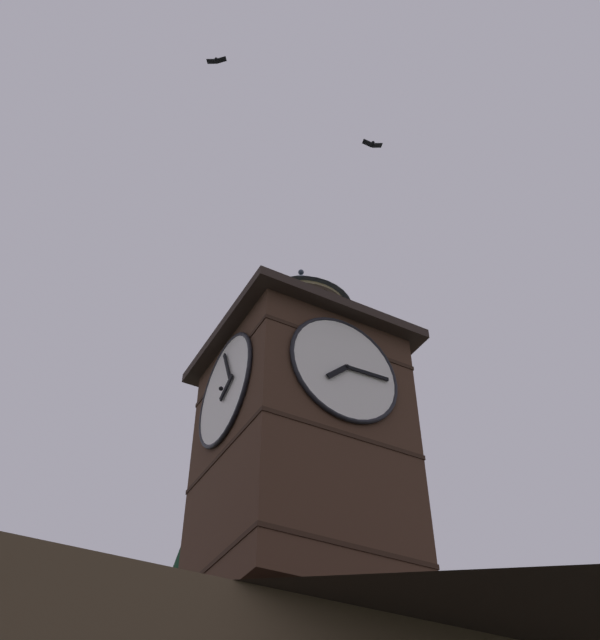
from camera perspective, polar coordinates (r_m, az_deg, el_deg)
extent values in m
cube|color=#422B1E|center=(16.76, 0.10, -11.82)|extent=(3.87, 3.87, 6.42)
cube|color=black|center=(15.70, 0.11, -19.60)|extent=(3.91, 3.91, 0.10)
cube|color=black|center=(16.74, 0.10, -11.92)|extent=(3.91, 3.91, 0.10)
cube|color=black|center=(18.04, 0.09, -5.24)|extent=(3.91, 3.91, 0.10)
cylinder|color=white|center=(16.24, 3.45, -3.81)|extent=(2.65, 0.10, 2.65)
torus|color=black|center=(16.23, 3.50, -3.76)|extent=(2.75, 0.10, 2.75)
cube|color=black|center=(15.94, 2.91, -3.98)|extent=(0.57, 0.04, 0.53)
cube|color=black|center=(16.43, 5.25, -4.11)|extent=(1.09, 0.04, 0.12)
sphere|color=black|center=(16.17, 3.66, -3.60)|extent=(0.10, 0.10, 0.10)
cylinder|color=white|center=(16.92, -5.77, -5.39)|extent=(0.10, 2.65, 2.65)
torus|color=black|center=(16.91, -5.85, -5.36)|extent=(0.10, 2.75, 2.75)
cube|color=black|center=(16.58, -5.70, -5.21)|extent=(0.04, 0.64, 0.42)
cube|color=black|center=(17.02, -5.65, -3.56)|extent=(0.04, 0.52, 1.02)
sphere|color=black|center=(16.89, -6.11, -5.28)|extent=(0.10, 0.10, 0.10)
cube|color=#2D231E|center=(18.63, 0.09, -2.85)|extent=(4.57, 4.57, 0.25)
cylinder|color=tan|center=(19.14, 0.08, -0.95)|extent=(2.48, 2.48, 1.37)
cylinder|color=#2D2319|center=(18.81, 0.09, -2.15)|extent=(2.54, 2.54, 0.10)
cylinder|color=#2D2319|center=(19.03, 0.08, -1.35)|extent=(2.54, 2.54, 0.10)
cylinder|color=#2D2319|center=(19.25, 0.08, -0.57)|extent=(2.54, 2.54, 0.10)
cylinder|color=#2D2319|center=(19.48, 0.08, 0.20)|extent=(2.54, 2.54, 0.10)
cone|color=#384251|center=(20.07, 0.08, 2.07)|extent=(2.78, 2.78, 1.41)
sphere|color=#2D3847|center=(20.63, 0.08, 3.70)|extent=(0.16, 0.16, 0.16)
cone|color=black|center=(23.39, -7.65, -20.82)|extent=(3.49, 3.49, 4.99)
cone|color=black|center=(24.49, -7.06, -14.70)|extent=(1.99, 1.99, 4.11)
ellipsoid|color=black|center=(23.18, 5.61, 13.33)|extent=(0.18, 0.25, 0.13)
cube|color=black|center=(23.22, 5.98, 13.24)|extent=(0.33, 0.23, 0.14)
cube|color=black|center=(23.15, 5.23, 13.42)|extent=(0.33, 0.23, 0.14)
ellipsoid|color=black|center=(22.86, -6.45, 19.25)|extent=(0.22, 0.23, 0.12)
cube|color=black|center=(22.89, -6.83, 19.18)|extent=(0.32, 0.29, 0.10)
cube|color=black|center=(22.84, -6.08, 19.31)|extent=(0.32, 0.29, 0.10)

